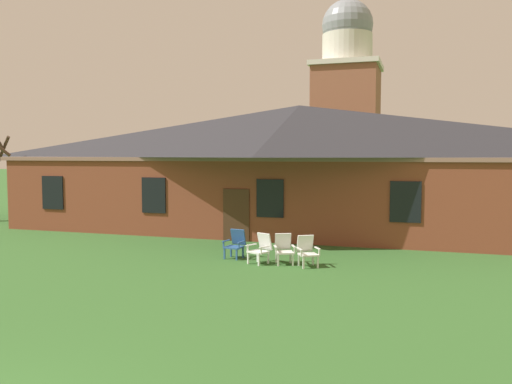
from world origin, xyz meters
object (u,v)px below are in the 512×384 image
object	(u,v)px
lawn_chair_by_porch	(236,243)
lawn_chair_near_door	(261,248)
lawn_chair_middle	(307,250)
lawn_chair_left_end	(284,248)

from	to	relation	value
lawn_chair_by_porch	lawn_chair_near_door	size ratio (longest dim) A/B	1.00
lawn_chair_by_porch	lawn_chair_middle	size ratio (longest dim) A/B	1.00
lawn_chair_left_end	lawn_chair_middle	size ratio (longest dim) A/B	1.00
lawn_chair_near_door	lawn_chair_middle	distance (m)	1.50
lawn_chair_by_porch	lawn_chair_near_door	distance (m)	1.21
lawn_chair_by_porch	lawn_chair_left_end	size ratio (longest dim) A/B	1.00
lawn_chair_middle	lawn_chair_by_porch	bearing A→B (deg)	167.75
lawn_chair_by_porch	lawn_chair_middle	bearing A→B (deg)	-12.25
lawn_chair_near_door	lawn_chair_by_porch	bearing A→B (deg)	151.79
lawn_chair_left_end	lawn_chair_near_door	bearing A→B (deg)	-167.17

